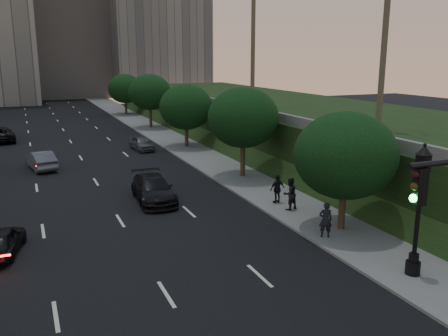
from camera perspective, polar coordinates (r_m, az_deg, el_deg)
name	(u,v)px	position (r m, az deg, el deg)	size (l,w,h in m)	color
road_surface	(84,163)	(42.20, -16.53, 0.64)	(16.00, 140.00, 0.02)	black
sidewalk_right	(197,152)	(44.45, -3.33, 1.88)	(4.50, 140.00, 0.15)	slate
embankment	(316,128)	(47.63, 10.95, 4.78)	(18.00, 90.00, 4.00)	black
parapet_wall	(237,107)	(43.18, 1.60, 7.30)	(0.35, 90.00, 0.70)	slate
office_block_mid	(66,37)	(113.57, -18.43, 14.77)	(22.00, 18.00, 26.00)	#A7A099
office_block_right	(153,13)	(111.10, -8.60, 17.91)	(20.00, 22.00, 36.00)	gray
tree_right_a	(345,155)	(24.54, 14.38, 1.48)	(5.20, 5.20, 6.24)	#38281C
tree_right_b	(243,118)	(34.61, 2.31, 6.07)	(5.20, 5.20, 6.74)	#38281C
tree_right_c	(186,107)	(46.67, -4.59, 7.32)	(5.20, 5.20, 6.24)	#38281C
tree_right_d	(150,92)	(60.02, -8.92, 9.01)	(5.20, 5.20, 6.74)	#38281C
tree_right_e	(125,89)	(74.65, -11.81, 9.33)	(5.20, 5.20, 6.24)	#38281C
street_lamp	(418,217)	(20.53, 22.28, -5.44)	(0.64, 0.64, 5.62)	black
sedan_near_left	(1,241)	(24.14, -25.26, -7.94)	(1.55, 3.86, 1.31)	black
sedan_mid_left	(41,160)	(40.68, -21.16, 0.89)	(1.59, 4.55, 1.50)	#54555B
sedan_far_left	(0,134)	(55.56, -25.38, 3.68)	(2.65, 5.76, 1.60)	black
sedan_near_right	(153,189)	(29.90, -8.49, -2.53)	(2.20, 5.42, 1.57)	black
sedan_far_right	(142,143)	(46.46, -9.88, 2.97)	(1.61, 4.01, 1.37)	#53565B
pedestrian_a	(325,220)	(23.92, 12.11, -6.12)	(0.65, 0.43, 1.78)	black
pedestrian_b	(290,194)	(27.75, 7.92, -3.09)	(0.92, 0.72, 1.90)	black
pedestrian_c	(277,189)	(28.93, 6.43, -2.51)	(1.03, 0.43, 1.76)	black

